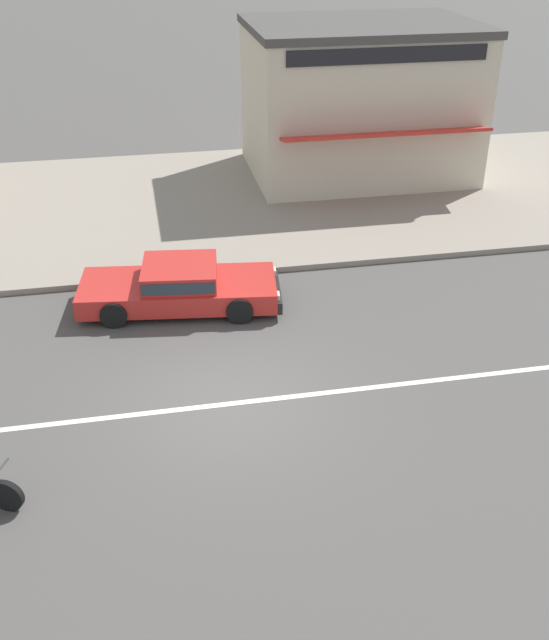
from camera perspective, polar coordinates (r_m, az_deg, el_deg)
ground_plane at (r=14.18m, az=-3.42°, el=-6.40°), size 160.00×160.00×0.00m
lane_centre_stripe at (r=14.18m, az=-3.42°, el=-6.39°), size 50.40×0.14×0.01m
kerb_strip at (r=23.22m, az=-7.01°, el=8.72°), size 68.00×10.00×0.15m
sedan_red_1 at (r=17.27m, az=-7.23°, el=2.63°), size 4.75×2.32×1.06m
shopfront_mid_block at (r=25.31m, az=6.47°, el=16.35°), size 7.09×5.89×4.74m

